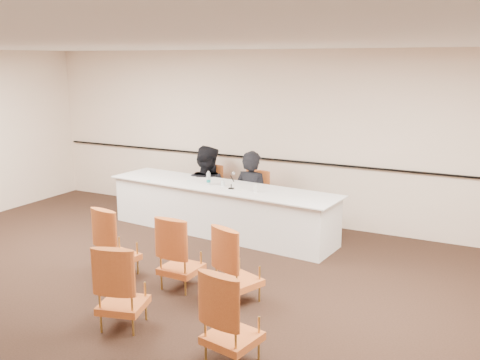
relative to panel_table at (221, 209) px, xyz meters
name	(u,v)px	position (x,y,z in m)	size (l,w,h in m)	color
floor	(151,310)	(0.66, -2.85, -0.41)	(10.00, 10.00, 0.00)	black
ceiling	(140,42)	(0.66, -2.85, 2.59)	(10.00, 10.00, 0.00)	white
wall_back	(285,137)	(0.66, 1.15, 1.09)	(10.00, 0.04, 3.00)	#F5DBC1
wall_rail	(284,160)	(0.66, 1.11, 0.69)	(9.80, 0.04, 0.03)	black
panel_table	(221,209)	(0.00, 0.00, 0.00)	(4.05, 0.93, 0.81)	white
panelist_main	(252,203)	(0.30, 0.56, 0.01)	(0.66, 0.44, 1.82)	black
panelist_main_chair	(252,199)	(0.30, 0.56, 0.07)	(0.50, 0.50, 0.95)	#AA421E
panelist_second	(206,197)	(-0.66, 0.65, -0.01)	(0.91, 0.71, 1.87)	black
panelist_second_chair	(206,192)	(-0.66, 0.65, 0.07)	(0.50, 0.50, 0.95)	#AA421E
papers	(235,189)	(0.33, -0.13, 0.41)	(0.30, 0.22, 0.00)	white
microphone	(231,181)	(0.28, -0.16, 0.54)	(0.09, 0.18, 0.26)	black
water_bottle	(208,178)	(-0.20, -0.05, 0.52)	(0.07, 0.07, 0.23)	#167D7D
drinking_glass	(223,183)	(0.06, -0.03, 0.46)	(0.06, 0.06, 0.10)	white
coffee_cup	(256,188)	(0.71, -0.15, 0.47)	(0.08, 0.08, 0.12)	white
aud_chair_front_left	(117,241)	(-0.34, -2.20, 0.07)	(0.50, 0.50, 0.95)	#AA421E
aud_chair_front_mid	(181,252)	(0.63, -2.15, 0.07)	(0.50, 0.50, 0.95)	#AA421E
aud_chair_front_right	(238,264)	(1.45, -2.19, 0.07)	(0.50, 0.50, 0.95)	#AA421E
aud_chair_back_mid	(122,285)	(0.63, -3.29, 0.07)	(0.50, 0.50, 0.95)	#AA421E
aud_chair_back_right	(232,316)	(2.00, -3.38, 0.07)	(0.50, 0.50, 0.95)	#AA421E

